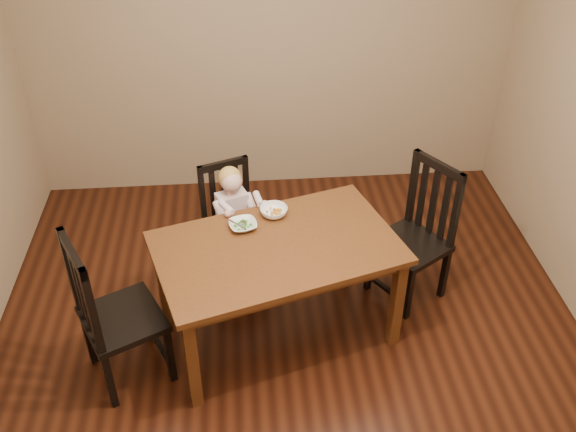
{
  "coord_description": "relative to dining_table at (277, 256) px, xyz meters",
  "views": [
    {
      "loc": [
        -0.27,
        -2.99,
        3.21
      ],
      "look_at": [
        0.0,
        0.25,
        0.85
      ],
      "focal_mm": 40.0,
      "sensor_mm": 36.0,
      "label": 1
    }
  ],
  "objects": [
    {
      "name": "room",
      "position": [
        0.08,
        -0.1,
        0.69
      ],
      "size": [
        4.01,
        4.01,
        2.71
      ],
      "color": "#3B190C",
      "rests_on": "ground"
    },
    {
      "name": "dining_table",
      "position": [
        0.0,
        0.0,
        0.0
      ],
      "size": [
        1.68,
        1.28,
        0.74
      ],
      "rotation": [
        0.0,
        0.0,
        0.3
      ],
      "color": "#482B10",
      "rests_on": "room"
    },
    {
      "name": "chair_child",
      "position": [
        -0.28,
        0.66,
        -0.22
      ],
      "size": [
        0.49,
        0.48,
        0.9
      ],
      "rotation": [
        0.0,
        0.0,
        3.5
      ],
      "color": "black",
      "rests_on": "room"
    },
    {
      "name": "chair_left",
      "position": [
        -1.0,
        -0.29,
        -0.14
      ],
      "size": [
        0.61,
        0.62,
        1.08
      ],
      "rotation": [
        0.0,
        0.0,
        -1.1
      ],
      "color": "black",
      "rests_on": "room"
    },
    {
      "name": "chair_right",
      "position": [
        0.99,
        0.34,
        -0.16
      ],
      "size": [
        0.6,
        0.61,
        1.04
      ],
      "rotation": [
        0.0,
        0.0,
        2.15
      ],
      "color": "black",
      "rests_on": "room"
    },
    {
      "name": "toddler",
      "position": [
        -0.27,
        0.62,
        -0.1
      ],
      "size": [
        0.39,
        0.43,
        0.49
      ],
      "primitive_type": null,
      "rotation": [
        0.0,
        0.0,
        3.5
      ],
      "color": "silver",
      "rests_on": "chair_child"
    },
    {
      "name": "bowl_peas",
      "position": [
        -0.2,
        0.2,
        0.11
      ],
      "size": [
        0.21,
        0.21,
        0.04
      ],
      "primitive_type": "imported",
      "rotation": [
        0.0,
        0.0,
        0.22
      ],
      "color": "white",
      "rests_on": "dining_table"
    },
    {
      "name": "bowl_veg",
      "position": [
        0.0,
        0.32,
        0.12
      ],
      "size": [
        0.2,
        0.2,
        0.06
      ],
      "primitive_type": "imported",
      "rotation": [
        0.0,
        0.0,
        -0.09
      ],
      "color": "white",
      "rests_on": "dining_table"
    },
    {
      "name": "fork",
      "position": [
        -0.24,
        0.17,
        0.13
      ],
      "size": [
        0.11,
        0.07,
        0.05
      ],
      "rotation": [
        0.0,
        0.0,
        1.05
      ],
      "color": "silver",
      "rests_on": "bowl_peas"
    }
  ]
}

